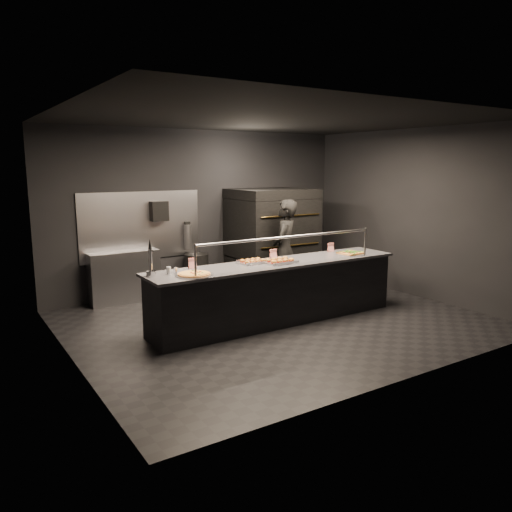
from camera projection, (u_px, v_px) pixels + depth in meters
The scene contains 15 objects.
room at pixel (275, 224), 7.39m from camera, with size 6.04×6.00×3.00m.
service_counter at pixel (277, 292), 7.54m from camera, with size 4.10×0.78×1.37m.
pizza_oven at pixel (272, 238), 9.66m from camera, with size 1.50×1.23×1.91m.
prep_shelf at pixel (124, 277), 8.62m from camera, with size 1.20×0.35×0.90m, color #99999E.
towel_dispenser at pixel (159, 211), 8.85m from camera, with size 0.30×0.20×0.35m, color black.
fire_extinguisher at pixel (188, 236), 9.24m from camera, with size 0.14×0.14×0.51m.
beer_tap at pixel (151, 266), 6.48m from camera, with size 0.13×0.18×0.50m.
round_pizza at pixel (194, 274), 6.56m from camera, with size 0.50×0.50×0.03m.
slider_tray_a at pixel (253, 261), 7.40m from camera, with size 0.47×0.40×0.06m.
slider_tray_b at pixel (280, 261), 7.41m from camera, with size 0.51×0.41×0.07m.
square_pizza at pixel (351, 253), 8.13m from camera, with size 0.45×0.45×0.05m.
condiment_jar at pixel (171, 270), 6.65m from camera, with size 0.15×0.06×0.10m.
tent_cards at pixel (270, 254), 7.71m from camera, with size 2.67×0.04×0.15m.
trash_bin at pixel (197, 274), 9.26m from camera, with size 0.44×0.44×0.74m, color black.
worker at pixel (285, 250), 8.74m from camera, with size 0.65×0.42×1.77m, color black.
Camera 1 is at (-4.23, -5.99, 2.34)m, focal length 35.00 mm.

